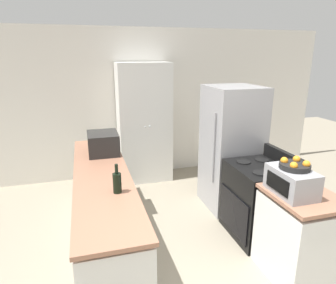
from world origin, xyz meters
TOP-DOWN VIEW (x-y plane):
  - wall_back at (0.00, 3.61)m, footprint 7.00×0.06m
  - counter_left at (-0.90, 1.50)m, footprint 0.60×2.80m
  - counter_right at (0.90, 0.45)m, footprint 0.60×0.70m
  - pantry_cabinet at (-0.05, 3.30)m, footprint 0.89×0.54m
  - stove at (0.92, 1.20)m, footprint 0.66×0.76m
  - refrigerator at (0.94, 2.00)m, footprint 0.72×0.75m
  - microwave at (-0.82, 2.21)m, footprint 0.40×0.47m
  - wine_bottle at (-0.78, 0.98)m, footprint 0.08×0.08m
  - toaster_oven at (0.78, 0.50)m, footprint 0.31×0.46m
  - fruit_bowl at (0.80, 0.51)m, footprint 0.28×0.28m

SIDE VIEW (x-z plane):
  - counter_right at x=0.90m, z-range -0.02..0.88m
  - counter_left at x=-0.90m, z-range -0.02..0.88m
  - stove at x=0.92m, z-range -0.07..0.98m
  - refrigerator at x=0.94m, z-range 0.00..1.75m
  - wine_bottle at x=-0.78m, z-range 0.86..1.14m
  - pantry_cabinet at x=-0.05m, z-range 0.00..2.03m
  - toaster_oven at x=0.78m, z-range 0.89..1.14m
  - microwave at x=-0.82m, z-range 0.89..1.17m
  - fruit_bowl at x=0.80m, z-range 1.13..1.22m
  - wall_back at x=0.00m, z-range 0.00..2.60m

